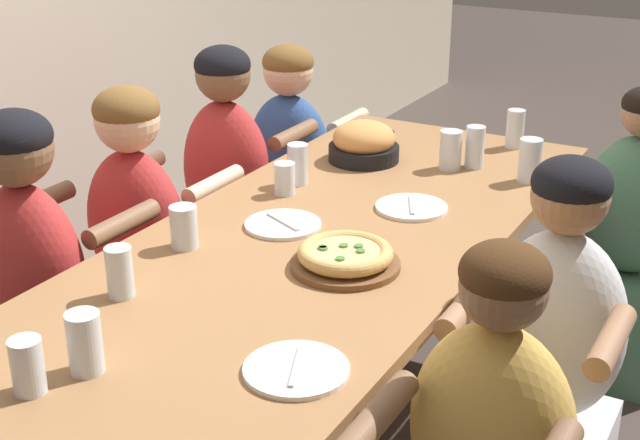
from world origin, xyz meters
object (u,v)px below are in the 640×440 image
(drinking_glass_e, at_px, (450,150))
(diner_near_right, at_px, (627,254))
(empty_plate_a, at_px, (296,369))
(diner_far_midleft, at_px, (39,317))
(pizza_board_main, at_px, (345,257))
(diner_far_midright, at_px, (229,211))
(drinking_glass_b, at_px, (475,150))
(drinking_glass_j, at_px, (85,346))
(drinking_glass_a, at_px, (120,275))
(drinking_glass_c, at_px, (27,366))
(drinking_glass_d, at_px, (515,131))
(skillet_bowl, at_px, (364,144))
(diner_near_center, at_px, (549,382))
(diner_far_right, at_px, (290,183))
(empty_plate_b, at_px, (283,224))
(diner_far_center, at_px, (140,265))
(drinking_glass_f, at_px, (530,160))
(empty_plate_c, at_px, (411,207))
(drinking_glass_g, at_px, (184,229))
(drinking_glass_h, at_px, (285,180))
(drinking_glass_i, at_px, (298,164))

(drinking_glass_e, relative_size, diner_near_right, 0.12)
(empty_plate_a, height_order, diner_far_midleft, diner_far_midleft)
(pizza_board_main, xyz_separation_m, diner_far_midright, (0.69, 0.86, -0.28))
(drinking_glass_b, bearing_deg, drinking_glass_j, 171.27)
(empty_plate_a, bearing_deg, drinking_glass_a, 80.79)
(drinking_glass_b, xyz_separation_m, drinking_glass_c, (-1.78, 0.30, -0.00))
(drinking_glass_b, bearing_deg, drinking_glass_d, -10.19)
(skillet_bowl, height_order, diner_near_center, diner_near_center)
(diner_far_right, relative_size, diner_near_center, 0.97)
(diner_near_right, bearing_deg, drinking_glass_j, 67.34)
(empty_plate_b, bearing_deg, drinking_glass_b, -21.27)
(diner_near_right, distance_m, diner_far_midright, 1.47)
(diner_far_midright, bearing_deg, skillet_bowl, 15.41)
(diner_far_center, relative_size, diner_near_center, 1.00)
(drinking_glass_f, bearing_deg, drinking_glass_c, 163.49)
(skillet_bowl, relative_size, drinking_glass_c, 3.04)
(skillet_bowl, relative_size, diner_near_right, 0.33)
(pizza_board_main, relative_size, empty_plate_c, 1.31)
(empty_plate_a, xyz_separation_m, diner_far_midright, (1.19, 1.01, -0.25))
(pizza_board_main, distance_m, drinking_glass_d, 1.24)
(empty_plate_c, height_order, drinking_glass_g, drinking_glass_g)
(empty_plate_c, height_order, diner_near_center, diner_near_center)
(drinking_glass_h, relative_size, diner_near_right, 0.09)
(drinking_glass_h, relative_size, drinking_glass_i, 0.76)
(diner_far_right, bearing_deg, drinking_glass_h, -59.99)
(drinking_glass_f, xyz_separation_m, drinking_glass_g, (-0.99, 0.68, -0.02))
(diner_far_midright, bearing_deg, diner_near_right, 18.12)
(drinking_glass_b, xyz_separation_m, drinking_glass_d, (0.29, -0.05, -0.00))
(diner_far_center, distance_m, diner_near_center, 1.39)
(drinking_glass_c, relative_size, drinking_glass_f, 0.82)
(drinking_glass_e, relative_size, drinking_glass_g, 1.12)
(drinking_glass_i, distance_m, diner_far_right, 0.84)
(skillet_bowl, xyz_separation_m, drinking_glass_g, (-0.92, 0.10, -0.01))
(pizza_board_main, bearing_deg, drinking_glass_f, -14.04)
(drinking_glass_b, distance_m, drinking_glass_h, 0.71)
(drinking_glass_g, height_order, diner_far_center, diner_far_center)
(empty_plate_b, bearing_deg, diner_far_midright, 47.11)
(empty_plate_a, height_order, drinking_glass_c, drinking_glass_c)
(drinking_glass_a, relative_size, drinking_glass_f, 0.89)
(empty_plate_a, bearing_deg, drinking_glass_d, 2.69)
(drinking_glass_h, distance_m, diner_far_right, 0.92)
(drinking_glass_c, relative_size, drinking_glass_g, 1.00)
(diner_far_midright, bearing_deg, drinking_glass_a, -67.89)
(drinking_glass_c, distance_m, drinking_glass_g, 0.76)
(empty_plate_c, distance_m, drinking_glass_i, 0.43)
(drinking_glass_b, bearing_deg, diner_near_right, -69.39)
(skillet_bowl, xyz_separation_m, empty_plate_a, (-1.33, -0.50, -0.06))
(empty_plate_b, relative_size, drinking_glass_d, 1.58)
(drinking_glass_d, relative_size, drinking_glass_i, 1.04)
(drinking_glass_c, distance_m, drinking_glass_i, 1.34)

